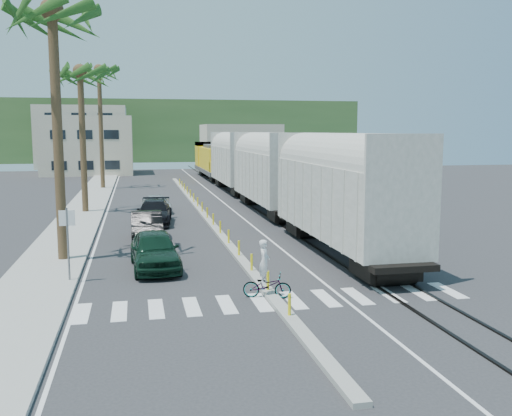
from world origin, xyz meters
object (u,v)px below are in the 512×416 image
(car_lead, at_px, (155,250))
(car_second, at_px, (147,226))
(cyclist, at_px, (266,280))
(street_sign, at_px, (68,234))

(car_lead, xyz_separation_m, car_second, (-0.20, 6.69, -0.05))
(car_second, distance_m, cyclist, 12.56)
(street_sign, bearing_deg, car_lead, 27.08)
(car_second, relative_size, cyclist, 2.24)
(car_second, height_order, cyclist, cyclist)
(street_sign, relative_size, car_lead, 0.60)
(street_sign, height_order, cyclist, street_sign)
(car_lead, distance_m, cyclist, 6.45)
(car_lead, relative_size, car_second, 1.05)
(cyclist, bearing_deg, car_lead, 53.49)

